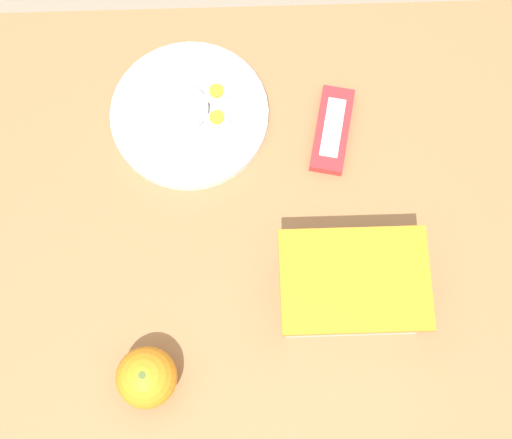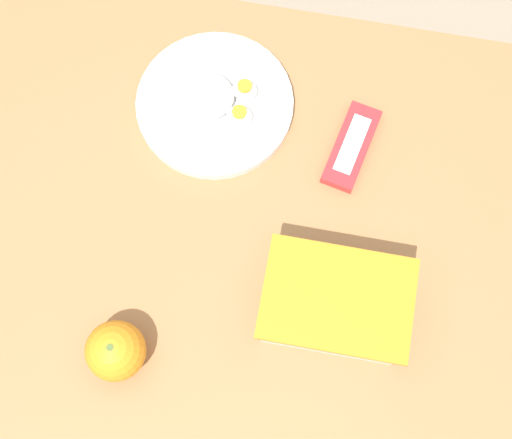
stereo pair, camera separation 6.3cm
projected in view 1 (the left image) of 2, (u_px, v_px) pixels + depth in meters
The scene contains 6 objects.
ground_plane at pixel (234, 312), 1.81m from camera, with size 10.00×10.00×0.00m, color gray.
table at pixel (223, 247), 1.17m from camera, with size 1.21×0.78×0.76m.
food_container at pixel (351, 286), 1.02m from camera, with size 0.21×0.15×0.09m.
orange_fruit at pixel (147, 377), 0.98m from camera, with size 0.09×0.09×0.09m.
rice_plate at pixel (188, 113), 1.12m from camera, with size 0.25×0.25×0.05m.
candy_bar at pixel (332, 130), 1.12m from camera, with size 0.08×0.15×0.02m.
Camera 1 is at (-0.05, 0.29, 1.80)m, focal length 50.00 mm.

